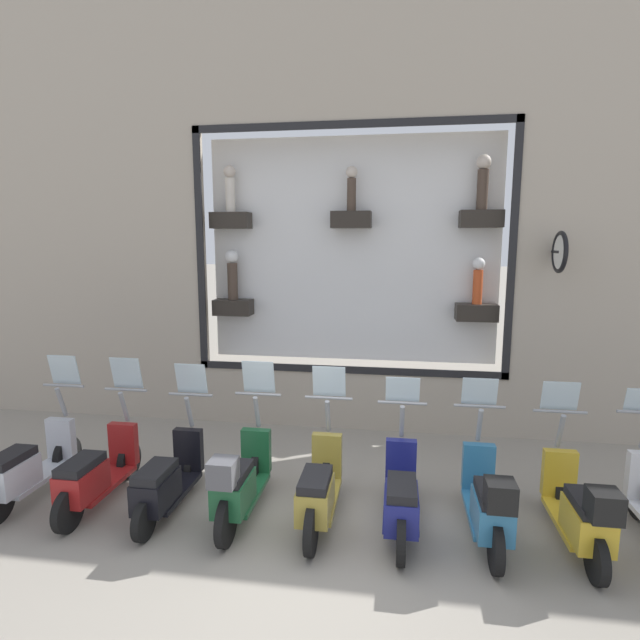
{
  "coord_description": "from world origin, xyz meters",
  "views": [
    {
      "loc": [
        -4.85,
        -0.79,
        3.25
      ],
      "look_at": [
        1.85,
        0.25,
        2.17
      ],
      "focal_mm": 28.0,
      "sensor_mm": 36.0,
      "label": 1
    }
  ],
  "objects_px": {
    "scooter_silver_8": "(28,467)",
    "scooter_red_7": "(96,473)",
    "scooter_green_5": "(240,481)",
    "scooter_olive_4": "(319,489)",
    "scooter_teal_2": "(488,502)",
    "scooter_black_6": "(167,480)",
    "scooter_yellow_1": "(580,510)",
    "scooter_navy_3": "(401,496)"
  },
  "relations": [
    {
      "from": "scooter_yellow_1",
      "to": "scooter_teal_2",
      "type": "height_order",
      "value": "scooter_teal_2"
    },
    {
      "from": "scooter_olive_4",
      "to": "scooter_yellow_1",
      "type": "bearing_deg",
      "value": -91.46
    },
    {
      "from": "scooter_olive_4",
      "to": "scooter_green_5",
      "type": "height_order",
      "value": "scooter_green_5"
    },
    {
      "from": "scooter_yellow_1",
      "to": "scooter_olive_4",
      "type": "bearing_deg",
      "value": 88.54
    },
    {
      "from": "scooter_olive_4",
      "to": "scooter_black_6",
      "type": "xyz_separation_m",
      "value": [
        -0.01,
        1.85,
        -0.03
      ]
    },
    {
      "from": "scooter_teal_2",
      "to": "scooter_red_7",
      "type": "bearing_deg",
      "value": 89.23
    },
    {
      "from": "scooter_green_5",
      "to": "scooter_red_7",
      "type": "height_order",
      "value": "scooter_green_5"
    },
    {
      "from": "scooter_teal_2",
      "to": "scooter_red_7",
      "type": "xyz_separation_m",
      "value": [
        0.06,
        4.62,
        -0.04
      ]
    },
    {
      "from": "scooter_navy_3",
      "to": "scooter_black_6",
      "type": "height_order",
      "value": "scooter_black_6"
    },
    {
      "from": "scooter_teal_2",
      "to": "scooter_red_7",
      "type": "relative_size",
      "value": 1.0
    },
    {
      "from": "scooter_olive_4",
      "to": "scooter_black_6",
      "type": "bearing_deg",
      "value": 90.26
    },
    {
      "from": "scooter_yellow_1",
      "to": "scooter_navy_3",
      "type": "bearing_deg",
      "value": 87.99
    },
    {
      "from": "scooter_black_6",
      "to": "scooter_silver_8",
      "type": "xyz_separation_m",
      "value": [
        0.01,
        1.85,
        0.03
      ]
    },
    {
      "from": "scooter_teal_2",
      "to": "scooter_black_6",
      "type": "bearing_deg",
      "value": 89.12
    },
    {
      "from": "scooter_green_5",
      "to": "scooter_navy_3",
      "type": "bearing_deg",
      "value": -88.44
    },
    {
      "from": "scooter_navy_3",
      "to": "scooter_olive_4",
      "type": "height_order",
      "value": "scooter_olive_4"
    },
    {
      "from": "scooter_teal_2",
      "to": "scooter_navy_3",
      "type": "relative_size",
      "value": 1.0
    },
    {
      "from": "scooter_red_7",
      "to": "scooter_navy_3",
      "type": "bearing_deg",
      "value": -90.04
    },
    {
      "from": "scooter_olive_4",
      "to": "scooter_navy_3",
      "type": "bearing_deg",
      "value": -90.37
    },
    {
      "from": "scooter_navy_3",
      "to": "scooter_green_5",
      "type": "distance_m",
      "value": 1.85
    },
    {
      "from": "scooter_teal_2",
      "to": "scooter_navy_3",
      "type": "xyz_separation_m",
      "value": [
        0.06,
        0.92,
        -0.05
      ]
    },
    {
      "from": "scooter_green_5",
      "to": "scooter_silver_8",
      "type": "bearing_deg",
      "value": 88.85
    },
    {
      "from": "scooter_navy_3",
      "to": "scooter_silver_8",
      "type": "bearing_deg",
      "value": 89.93
    },
    {
      "from": "scooter_yellow_1",
      "to": "scooter_red_7",
      "type": "relative_size",
      "value": 1.0
    },
    {
      "from": "scooter_yellow_1",
      "to": "scooter_black_6",
      "type": "height_order",
      "value": "scooter_black_6"
    },
    {
      "from": "scooter_olive_4",
      "to": "scooter_silver_8",
      "type": "height_order",
      "value": "scooter_silver_8"
    },
    {
      "from": "scooter_yellow_1",
      "to": "scooter_teal_2",
      "type": "bearing_deg",
      "value": 89.63
    },
    {
      "from": "scooter_silver_8",
      "to": "scooter_yellow_1",
      "type": "bearing_deg",
      "value": -90.62
    },
    {
      "from": "scooter_green_5",
      "to": "scooter_silver_8",
      "type": "height_order",
      "value": "scooter_green_5"
    },
    {
      "from": "scooter_navy_3",
      "to": "scooter_silver_8",
      "type": "relative_size",
      "value": 1.0
    },
    {
      "from": "scooter_yellow_1",
      "to": "scooter_silver_8",
      "type": "xyz_separation_m",
      "value": [
        0.07,
        6.47,
        -0.02
      ]
    },
    {
      "from": "scooter_black_6",
      "to": "scooter_silver_8",
      "type": "relative_size",
      "value": 0.99
    },
    {
      "from": "scooter_olive_4",
      "to": "scooter_silver_8",
      "type": "xyz_separation_m",
      "value": [
        -0.0,
        3.7,
        -0.0
      ]
    },
    {
      "from": "scooter_green_5",
      "to": "scooter_olive_4",
      "type": "bearing_deg",
      "value": -86.52
    },
    {
      "from": "scooter_red_7",
      "to": "scooter_silver_8",
      "type": "xyz_separation_m",
      "value": [
        0.0,
        0.92,
        0.01
      ]
    },
    {
      "from": "scooter_teal_2",
      "to": "scooter_silver_8",
      "type": "xyz_separation_m",
      "value": [
        0.06,
        5.55,
        -0.03
      ]
    },
    {
      "from": "scooter_teal_2",
      "to": "scooter_olive_4",
      "type": "xyz_separation_m",
      "value": [
        0.06,
        1.85,
        -0.03
      ]
    },
    {
      "from": "scooter_yellow_1",
      "to": "scooter_olive_4",
      "type": "height_order",
      "value": "scooter_olive_4"
    },
    {
      "from": "scooter_yellow_1",
      "to": "scooter_olive_4",
      "type": "xyz_separation_m",
      "value": [
        0.07,
        2.77,
        -0.02
      ]
    },
    {
      "from": "scooter_teal_2",
      "to": "scooter_olive_4",
      "type": "bearing_deg",
      "value": 87.99
    },
    {
      "from": "scooter_silver_8",
      "to": "scooter_red_7",
      "type": "bearing_deg",
      "value": -90.15
    },
    {
      "from": "scooter_black_6",
      "to": "scooter_yellow_1",
      "type": "bearing_deg",
      "value": -90.77
    }
  ]
}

